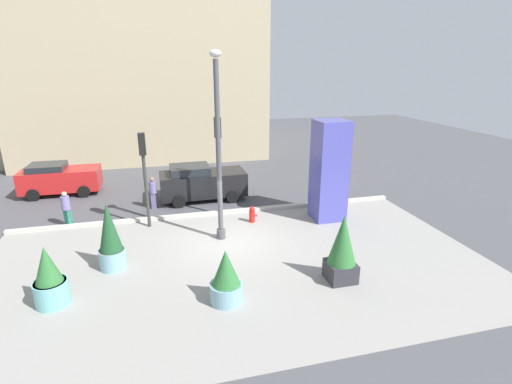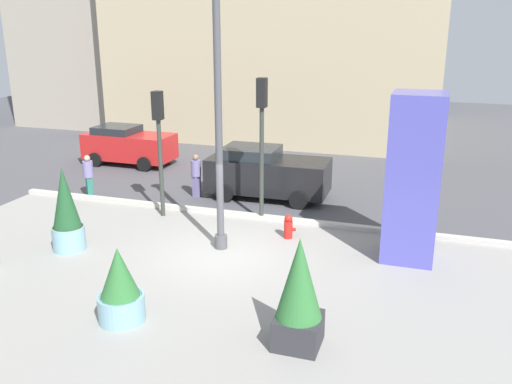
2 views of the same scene
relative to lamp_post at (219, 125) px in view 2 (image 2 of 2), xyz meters
The scene contains 15 objects.
ground_plane 5.03m from the lamp_post, 86.53° to the left, with size 60.00×60.00×0.00m, color #47474C.
plaza_pavement 4.35m from the lamp_post, 85.05° to the right, with size 18.00×10.00×0.02m, color gray.
curb_strip 4.39m from the lamp_post, 85.39° to the left, with size 18.00×0.24×0.16m, color #B7B2A8.
lamp_post is the anchor object (origin of this frame).
art_pillar_blue 5.37m from the lamp_post, 10.83° to the left, with size 1.37×1.37×4.53m, color #4C4CAD.
potted_plant_curbside 5.82m from the lamp_post, 51.44° to the right, with size 0.93×0.93×2.32m.
potted_plant_mid_plaza 4.96m from the lamp_post, 160.51° to the right, with size 0.92×0.92×2.42m.
potted_plant_near_left 5.25m from the lamp_post, 97.27° to the right, with size 1.01×1.01×1.71m.
fire_hydrant 3.84m from the lamp_post, 39.16° to the left, with size 0.36×0.26×0.75m.
traffic_light_far_side 2.70m from the lamp_post, 81.65° to the left, with size 0.28×0.42×4.59m.
traffic_light_corner 3.56m from the lamp_post, 145.39° to the left, with size 0.28×0.42×4.14m.
car_far_lane 11.20m from the lamp_post, 134.20° to the left, with size 4.02×2.06×1.72m.
car_curb_west 5.64m from the lamp_post, 92.13° to the left, with size 4.42×2.18×1.87m.
pedestrian_by_curb 7.44m from the lamp_post, 155.47° to the left, with size 0.51×0.51×1.61m.
pedestrian_on_sidewalk 5.69m from the lamp_post, 121.95° to the left, with size 0.44×0.44×1.60m.
Camera 2 is at (5.32, -13.16, 6.25)m, focal length 38.78 mm.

